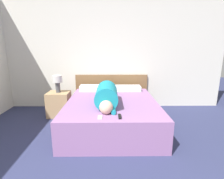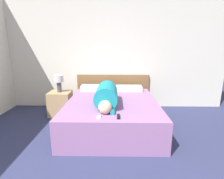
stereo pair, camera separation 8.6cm
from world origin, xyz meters
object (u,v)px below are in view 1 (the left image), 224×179
tv_remote (120,116)px  nightstand (59,104)px  pillow_second (127,88)px  cell_phone (100,117)px  pillow_near_headboard (94,88)px  bed (112,113)px  table_lamp (57,81)px  person_lying (107,94)px

tv_remote → nightstand: bearing=133.2°
pillow_second → cell_phone: bearing=-108.8°
nightstand → pillow_near_headboard: (0.74, 0.24, 0.30)m
bed → nightstand: (-1.15, 0.54, 0.01)m
bed → pillow_near_headboard: (-0.41, 0.79, 0.31)m
bed → table_lamp: 1.37m
nightstand → person_lying: bearing=-30.6°
cell_phone → nightstand: bearing=125.9°
nightstand → pillow_near_headboard: bearing=18.1°
nightstand → tv_remote: same height
bed → pillow_near_headboard: pillow_near_headboard is taller
nightstand → table_lamp: bearing=104.0°
table_lamp → pillow_second: bearing=9.1°
cell_phone → pillow_second: bearing=71.2°
pillow_near_headboard → person_lying: bearing=-70.1°
person_lying → nightstand: bearing=149.4°
pillow_near_headboard → pillow_second: pillow_near_headboard is taller
pillow_near_headboard → tv_remote: (0.51, -1.57, -0.05)m
table_lamp → pillow_near_headboard: table_lamp is taller
person_lying → pillow_second: person_lying is taller
pillow_second → nightstand: bearing=-170.9°
person_lying → pillow_near_headboard: person_lying is taller
table_lamp → pillow_second: table_lamp is taller
tv_remote → pillow_near_headboard: bearing=107.9°
pillow_second → person_lying: bearing=-117.8°
person_lying → cell_phone: (-0.08, -0.72, -0.15)m
table_lamp → pillow_second: (1.51, 0.24, -0.22)m
pillow_near_headboard → nightstand: bearing=-161.9°
bed → person_lying: (-0.09, -0.08, 0.41)m
person_lying → tv_remote: person_lying is taller
table_lamp → pillow_near_headboard: 0.81m
pillow_second → cell_phone: pillow_second is taller
person_lying → table_lamp: bearing=149.4°
nightstand → person_lying: person_lying is taller
bed → nightstand: bearing=154.6°
bed → person_lying: size_ratio=1.16×
pillow_near_headboard → cell_phone: size_ratio=4.78×
nightstand → pillow_second: pillow_second is taller
nightstand → pillow_near_headboard: pillow_near_headboard is taller
table_lamp → pillow_near_headboard: bearing=18.1°
bed → pillow_second: 0.92m
pillow_near_headboard → tv_remote: 1.65m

